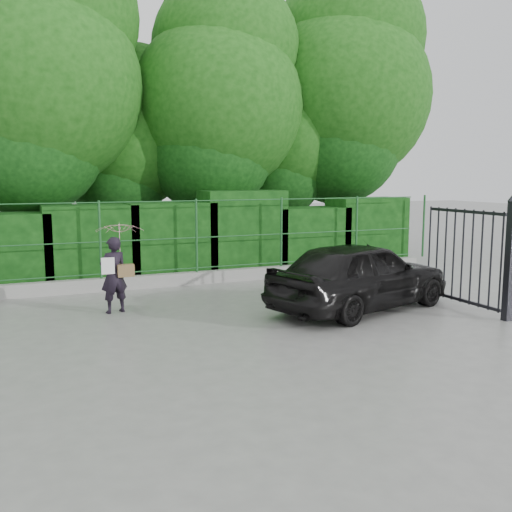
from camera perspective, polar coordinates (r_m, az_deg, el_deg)
name	(u,v)px	position (r m, az deg, el deg)	size (l,w,h in m)	color
ground	(252,331)	(9.94, -0.40, -7.47)	(80.00, 80.00, 0.00)	gray
kerb	(181,279)	(14.06, -7.47, -2.29)	(14.00, 0.25, 0.30)	#9E9E99
fence	(189,236)	(13.98, -6.68, 2.01)	(14.13, 0.06, 1.80)	#1F5526
hedge	(170,240)	(14.90, -8.55, 1.55)	(14.20, 1.20, 2.26)	black
trees	(186,108)	(17.37, -6.97, 14.47)	(17.10, 6.15, 8.08)	black
gate	(490,254)	(11.69, 22.38, 0.21)	(0.22, 2.33, 2.36)	black
woman	(118,253)	(11.39, -13.60, 0.31)	(0.94, 0.96, 1.76)	black
car	(361,275)	(11.51, 10.42, -1.87)	(1.66, 4.12, 1.40)	black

